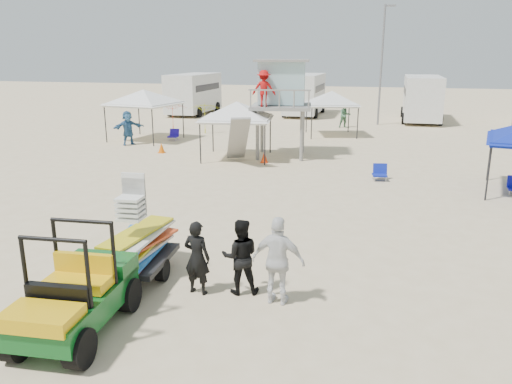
% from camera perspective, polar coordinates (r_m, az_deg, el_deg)
% --- Properties ---
extents(ground, '(140.00, 140.00, 0.00)m').
position_cam_1_polar(ground, '(11.01, -6.65, -10.42)').
color(ground, beige).
rests_on(ground, ground).
extents(utility_cart, '(1.47, 2.65, 1.94)m').
position_cam_1_polar(utility_cart, '(9.34, -20.36, -10.13)').
color(utility_cart, '#0C4E18').
rests_on(utility_cart, ground).
extents(surf_trailer, '(1.43, 2.41, 2.08)m').
position_cam_1_polar(surf_trailer, '(11.17, -13.49, -5.62)').
color(surf_trailer, black).
rests_on(surf_trailer, ground).
extents(man_left, '(0.61, 0.44, 1.57)m').
position_cam_1_polar(man_left, '(10.33, -6.76, -7.45)').
color(man_left, black).
rests_on(man_left, ground).
extents(man_mid, '(0.92, 0.80, 1.59)m').
position_cam_1_polar(man_mid, '(10.28, -1.80, -7.38)').
color(man_mid, black).
rests_on(man_mid, ground).
extents(man_right, '(1.07, 0.49, 1.79)m').
position_cam_1_polar(man_right, '(9.82, 2.57, -7.88)').
color(man_right, silver).
rests_on(man_right, ground).
extents(lifeguard_tower, '(3.16, 3.16, 4.46)m').
position_cam_1_polar(lifeguard_tower, '(24.09, 2.80, 11.96)').
color(lifeguard_tower, gray).
rests_on(lifeguard_tower, ground).
extents(canopy_white_a, '(3.50, 3.50, 3.08)m').
position_cam_1_polar(canopy_white_a, '(23.60, -2.22, 9.95)').
color(canopy_white_a, black).
rests_on(canopy_white_a, ground).
extents(canopy_white_b, '(3.73, 3.73, 3.28)m').
position_cam_1_polar(canopy_white_b, '(29.45, -12.73, 11.08)').
color(canopy_white_b, black).
rests_on(canopy_white_b, ground).
extents(canopy_white_c, '(3.51, 3.51, 3.09)m').
position_cam_1_polar(canopy_white_c, '(30.73, 8.68, 11.08)').
color(canopy_white_c, black).
rests_on(canopy_white_c, ground).
extents(umbrella_a, '(2.30, 2.33, 1.74)m').
position_cam_1_polar(umbrella_a, '(33.37, -9.50, 8.50)').
color(umbrella_a, red).
rests_on(umbrella_a, ground).
extents(umbrella_b, '(2.91, 2.90, 1.87)m').
position_cam_1_polar(umbrella_b, '(31.51, -5.82, 8.36)').
color(umbrella_b, '#D2D913').
rests_on(umbrella_b, ground).
extents(cone_near, '(0.34, 0.34, 0.50)m').
position_cam_1_polar(cone_near, '(22.85, 0.95, 4.00)').
color(cone_near, red).
rests_on(cone_near, ground).
extents(cone_far, '(0.34, 0.34, 0.50)m').
position_cam_1_polar(cone_far, '(25.58, -10.76, 4.97)').
color(cone_far, '#E65F07').
rests_on(cone_far, ground).
extents(beach_chair_a, '(0.60, 0.64, 0.64)m').
position_cam_1_polar(beach_chair_a, '(29.35, -9.40, 6.48)').
color(beach_chair_a, '#1E0E9A').
rests_on(beach_chair_a, ground).
extents(beach_chair_b, '(0.62, 0.67, 0.64)m').
position_cam_1_polar(beach_chair_b, '(20.22, 13.96, 2.21)').
color(beach_chair_b, '#0E1E98').
rests_on(beach_chair_b, ground).
extents(rv_far_left, '(2.64, 6.80, 3.25)m').
position_cam_1_polar(rv_far_left, '(42.33, -7.12, 11.29)').
color(rv_far_left, silver).
rests_on(rv_far_left, ground).
extents(rv_mid_left, '(2.65, 6.50, 3.25)m').
position_cam_1_polar(rv_mid_left, '(41.34, 5.57, 11.24)').
color(rv_mid_left, silver).
rests_on(rv_mid_left, ground).
extents(rv_mid_right, '(2.64, 7.00, 3.25)m').
position_cam_1_polar(rv_mid_right, '(39.36, 18.44, 10.33)').
color(rv_mid_right, silver).
rests_on(rv_mid_right, ground).
extents(light_pole_left, '(0.14, 0.14, 8.00)m').
position_cam_1_polar(light_pole_left, '(36.20, 14.13, 13.76)').
color(light_pole_left, slate).
rests_on(light_pole_left, ground).
extents(distant_beachgoers, '(12.08, 11.04, 1.85)m').
position_cam_1_polar(distant_beachgoers, '(29.59, -5.43, 7.83)').
color(distant_beachgoers, '#497955').
rests_on(distant_beachgoers, ground).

